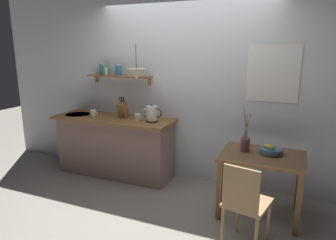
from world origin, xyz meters
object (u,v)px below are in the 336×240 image
object	(u,v)px
dining_table	(262,165)
pendant_lamp	(136,74)
knife_block	(123,109)
coffee_mug_spare	(138,117)
twig_vase	(245,144)
coffee_mug_by_sink	(93,114)
electric_kettle	(152,114)
fruit_bowl	(271,150)
dining_chair_near	(245,202)

from	to	relation	value
dining_table	pendant_lamp	world-z (taller)	pendant_lamp
dining_table	knife_block	xyz separation A→B (m)	(-2.02, 0.36, 0.42)
knife_block	coffee_mug_spare	distance (m)	0.29
twig_vase	coffee_mug_by_sink	world-z (taller)	twig_vase
electric_kettle	knife_block	size ratio (longest dim) A/B	0.84
fruit_bowl	knife_block	xyz separation A→B (m)	(-2.10, 0.30, 0.25)
twig_vase	electric_kettle	xyz separation A→B (m)	(-1.32, 0.27, 0.19)
dining_chair_near	twig_vase	bearing A→B (deg)	99.98
dining_table	fruit_bowl	bearing A→B (deg)	39.35
dining_table	electric_kettle	bearing A→B (deg)	168.37
dining_table	fruit_bowl	distance (m)	0.20
twig_vase	knife_block	size ratio (longest dim) A/B	1.65
dining_table	twig_vase	world-z (taller)	twig_vase
electric_kettle	pendant_lamp	distance (m)	0.59
knife_block	coffee_mug_spare	bearing A→B (deg)	-12.09
knife_block	pendant_lamp	bearing A→B (deg)	-9.65
fruit_bowl	coffee_mug_by_sink	bearing A→B (deg)	176.12
electric_kettle	coffee_mug_spare	size ratio (longest dim) A/B	2.08
dining_chair_near	coffee_mug_spare	world-z (taller)	coffee_mug_spare
electric_kettle	coffee_mug_by_sink	bearing A→B (deg)	-175.20
coffee_mug_by_sink	pendant_lamp	bearing A→B (deg)	6.66
electric_kettle	pendant_lamp	world-z (taller)	pendant_lamp
coffee_mug_spare	twig_vase	bearing A→B (deg)	-9.47
coffee_mug_by_sink	coffee_mug_spare	bearing A→B (deg)	5.49
twig_vase	pendant_lamp	xyz separation A→B (m)	(-1.55, 0.27, 0.74)
electric_kettle	coffee_mug_spare	xyz separation A→B (m)	(-0.22, -0.01, -0.06)
knife_block	coffee_mug_spare	xyz separation A→B (m)	(0.27, -0.06, -0.08)
twig_vase	knife_block	distance (m)	1.86
pendant_lamp	fruit_bowl	bearing A→B (deg)	-7.85
twig_vase	pendant_lamp	world-z (taller)	pendant_lamp
fruit_bowl	coffee_mug_by_sink	size ratio (longest dim) A/B	1.90
coffee_mug_by_sink	coffee_mug_spare	xyz separation A→B (m)	(0.71, 0.07, -0.00)
fruit_bowl	knife_block	bearing A→B (deg)	171.92
twig_vase	knife_block	xyz separation A→B (m)	(-1.82, 0.32, 0.21)
fruit_bowl	electric_kettle	xyz separation A→B (m)	(-1.61, 0.25, 0.23)
dining_table	knife_block	world-z (taller)	knife_block
knife_block	coffee_mug_spare	size ratio (longest dim) A/B	2.49
knife_block	coffee_mug_by_sink	size ratio (longest dim) A/B	2.42
dining_table	pendant_lamp	bearing A→B (deg)	169.76
dining_chair_near	coffee_mug_spare	xyz separation A→B (m)	(-1.69, 1.05, 0.44)
dining_table	electric_kettle	world-z (taller)	electric_kettle
dining_chair_near	electric_kettle	distance (m)	1.87
electric_kettle	knife_block	xyz separation A→B (m)	(-0.50, 0.05, 0.02)
dining_table	pendant_lamp	size ratio (longest dim) A/B	1.96
dining_chair_near	pendant_lamp	xyz separation A→B (m)	(-1.69, 1.06, 1.05)
twig_vase	coffee_mug_by_sink	xyz separation A→B (m)	(-2.25, 0.19, 0.13)
coffee_mug_by_sink	twig_vase	bearing A→B (deg)	-4.82
coffee_mug_by_sink	pendant_lamp	distance (m)	0.93
electric_kettle	coffee_mug_by_sink	world-z (taller)	electric_kettle
fruit_bowl	coffee_mug_spare	distance (m)	1.85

